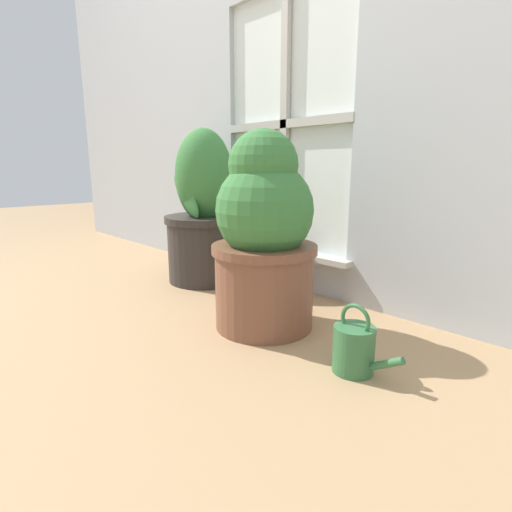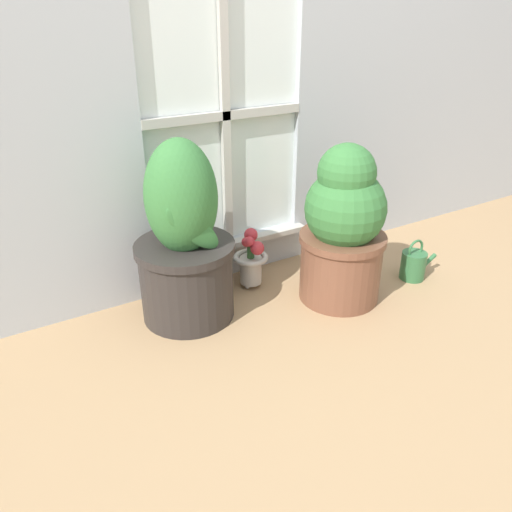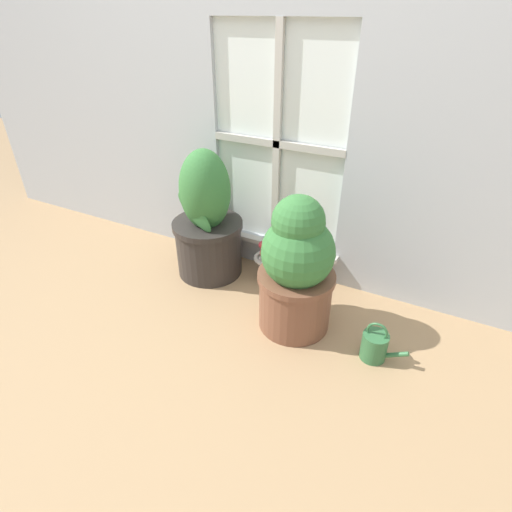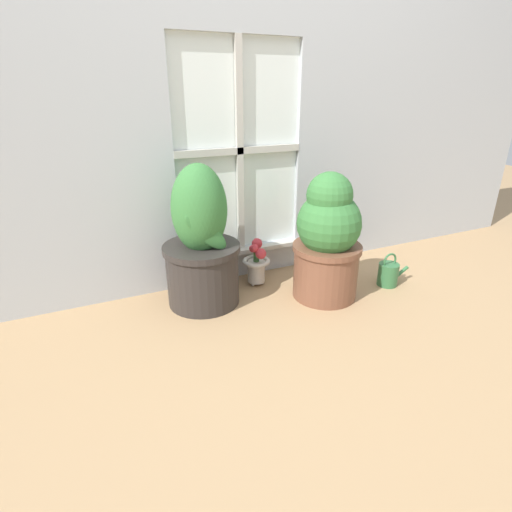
% 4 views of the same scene
% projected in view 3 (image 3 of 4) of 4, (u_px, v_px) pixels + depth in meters
% --- Properties ---
extents(ground_plane, '(10.00, 10.00, 0.00)m').
position_uv_depth(ground_plane, '(225.00, 321.00, 1.96)').
color(ground_plane, tan).
extents(wall_with_window, '(4.40, 0.10, 2.50)m').
position_uv_depth(wall_with_window, '(282.00, 19.00, 1.73)').
color(wall_with_window, '#B2B7BC').
rests_on(wall_with_window, ground_plane).
extents(potted_plant_left, '(0.39, 0.39, 0.72)m').
position_uv_depth(potted_plant_left, '(207.00, 224.00, 2.18)').
color(potted_plant_left, '#2D2826').
rests_on(potted_plant_left, ground_plane).
extents(potted_plant_right, '(0.36, 0.36, 0.67)m').
position_uv_depth(potted_plant_right, '(297.00, 269.00, 1.78)').
color(potted_plant_right, brown).
rests_on(potted_plant_right, ground_plane).
extents(flower_vase, '(0.15, 0.15, 0.27)m').
position_uv_depth(flower_vase, '(267.00, 260.00, 2.20)').
color(flower_vase, '#BCB7AD').
rests_on(flower_vase, ground_plane).
extents(watering_can, '(0.20, 0.11, 0.19)m').
position_uv_depth(watering_can, '(375.00, 346.00, 1.73)').
color(watering_can, '#336B3D').
rests_on(watering_can, ground_plane).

